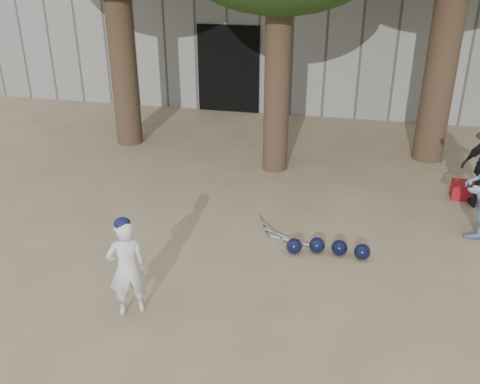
# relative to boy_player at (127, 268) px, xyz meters

# --- Properties ---
(ground) EXTENTS (70.00, 70.00, 0.00)m
(ground) POSITION_rel_boy_player_xyz_m (0.39, 0.65, -0.63)
(ground) COLOR #937C5E
(ground) RESTS_ON ground
(boy_player) EXTENTS (0.55, 0.50, 1.25)m
(boy_player) POSITION_rel_boy_player_xyz_m (0.00, 0.00, 0.00)
(boy_player) COLOR silver
(boy_player) RESTS_ON ground
(red_bag) EXTENTS (0.43, 0.34, 0.30)m
(red_bag) POSITION_rel_boy_player_xyz_m (4.44, 4.21, -0.48)
(red_bag) COLOR maroon
(red_bag) RESTS_ON ground
(back_building) EXTENTS (16.00, 5.24, 3.00)m
(back_building) POSITION_rel_boy_player_xyz_m (0.39, 10.99, 0.87)
(back_building) COLOR gray
(back_building) RESTS_ON ground
(helmet_row) EXTENTS (1.19, 0.33, 0.23)m
(helmet_row) POSITION_rel_boy_player_xyz_m (2.25, 1.83, -0.51)
(helmet_row) COLOR black
(helmet_row) RESTS_ON ground
(bat_pile) EXTENTS (1.04, 0.82, 0.06)m
(bat_pile) POSITION_rel_boy_player_xyz_m (1.46, 2.21, -0.60)
(bat_pile) COLOR silver
(bat_pile) RESTS_ON ground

